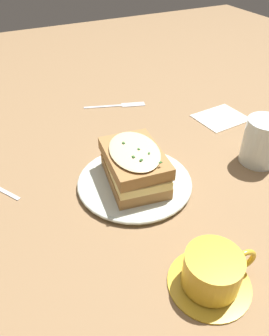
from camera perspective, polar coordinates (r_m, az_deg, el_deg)
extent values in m
plane|color=olive|center=(0.66, -0.24, -2.61)|extent=(2.40, 2.40, 0.00)
cylinder|color=silver|center=(0.65, 0.00, -2.55)|extent=(0.21, 0.21, 0.01)
torus|color=silver|center=(0.65, 0.00, -2.38)|extent=(0.23, 0.23, 0.01)
cube|color=#A37542|center=(0.64, 0.00, -1.28)|extent=(0.12, 0.16, 0.02)
cube|color=#EAD17A|center=(0.63, 0.00, 0.20)|extent=(0.12, 0.16, 0.02)
cube|color=#A37542|center=(0.61, -0.18, 1.75)|extent=(0.12, 0.16, 0.02)
ellipsoid|color=beige|center=(0.60, -0.19, 3.00)|extent=(0.11, 0.15, 0.01)
cube|color=#2D6028|center=(0.58, -0.20, 1.99)|extent=(0.01, 0.01, 0.00)
cube|color=#2D6028|center=(0.59, 2.53, 2.61)|extent=(0.01, 0.01, 0.00)
cube|color=#2D6028|center=(0.57, 1.18, 1.40)|extent=(0.01, 0.01, 0.00)
cube|color=#2D6028|center=(0.57, 4.56, 0.98)|extent=(0.01, 0.00, 0.00)
cube|color=#2D6028|center=(0.62, -1.91, 4.41)|extent=(0.00, 0.01, 0.00)
cube|color=#2D6028|center=(0.60, 0.74, 3.32)|extent=(0.00, 0.01, 0.00)
cylinder|color=gold|center=(0.52, 12.81, -18.91)|extent=(0.12, 0.12, 0.01)
cylinder|color=gold|center=(0.49, 13.32, -16.97)|extent=(0.08, 0.08, 0.05)
cylinder|color=#381E0F|center=(0.48, 13.69, -15.52)|extent=(0.07, 0.07, 0.00)
torus|color=gold|center=(0.52, 18.45, -14.94)|extent=(0.04, 0.01, 0.04)
cylinder|color=silver|center=(0.74, 21.35, 4.31)|extent=(0.08, 0.08, 0.10)
cube|color=silver|center=(0.93, -5.53, 10.65)|extent=(0.10, 0.04, 0.00)
cube|color=silver|center=(0.94, -0.23, 11.05)|extent=(0.07, 0.04, 0.00)
cube|color=#333335|center=(0.95, 0.31, 11.30)|extent=(0.04, 0.01, 0.00)
cube|color=#333335|center=(0.94, 0.37, 11.15)|extent=(0.04, 0.01, 0.00)
cube|color=#333335|center=(0.94, 0.42, 11.00)|extent=(0.04, 0.01, 0.00)
cube|color=silver|center=(0.90, 14.79, 8.53)|extent=(0.14, 0.11, 0.00)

